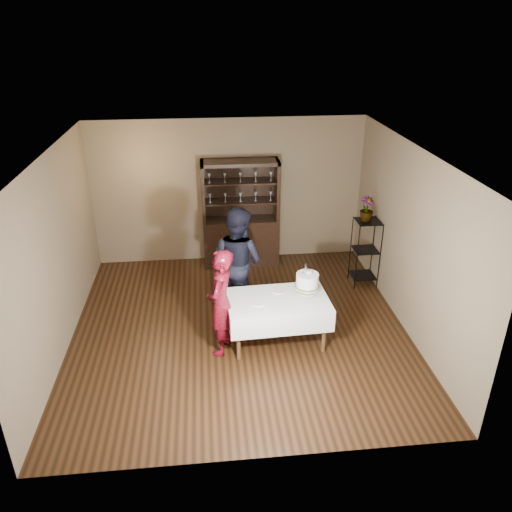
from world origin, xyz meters
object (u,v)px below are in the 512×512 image
(china_hutch, at_px, (241,230))
(plant_etagere, at_px, (365,250))
(woman, at_px, (221,303))
(cake, at_px, (307,281))
(man, at_px, (238,261))
(potted_plant, at_px, (367,209))
(cake_table, at_px, (278,309))

(china_hutch, xyz_separation_m, plant_etagere, (2.08, -1.05, -0.01))
(plant_etagere, distance_m, woman, 3.09)
(woman, relative_size, cake, 3.17)
(china_hutch, distance_m, man, 1.75)
(potted_plant, bearing_deg, woman, -145.53)
(china_hutch, bearing_deg, woman, -100.01)
(woman, relative_size, man, 0.89)
(china_hutch, xyz_separation_m, woman, (-0.49, -2.76, 0.12))
(plant_etagere, xyz_separation_m, cake_table, (-1.76, -1.59, -0.11))
(man, bearing_deg, cake, 179.79)
(plant_etagere, height_order, cake, cake)
(plant_etagere, xyz_separation_m, woman, (-2.57, -1.71, 0.13))
(plant_etagere, height_order, man, man)
(cake_table, xyz_separation_m, potted_plant, (1.72, 1.61, 0.85))
(man, xyz_separation_m, cake, (0.93, -0.79, 0.03))
(cake_table, height_order, man, man)
(cake_table, relative_size, man, 0.83)
(china_hutch, distance_m, cake_table, 2.66)
(cake_table, xyz_separation_m, woman, (-0.80, -0.12, 0.24))
(plant_etagere, xyz_separation_m, man, (-2.26, -0.68, 0.23))
(man, bearing_deg, plant_etagere, -123.18)
(cake_table, distance_m, man, 1.09)
(cake_table, bearing_deg, potted_plant, 43.10)
(china_hutch, distance_m, cake, 2.64)
(china_hutch, relative_size, plant_etagere, 1.67)
(cake, bearing_deg, cake_table, -164.79)
(cake_table, bearing_deg, man, 118.66)
(woman, xyz_separation_m, potted_plant, (2.53, 1.73, 0.61))
(potted_plant, bearing_deg, cake_table, -136.90)
(potted_plant, bearing_deg, plant_etagere, -26.92)
(china_hutch, height_order, woman, china_hutch)
(china_hutch, height_order, cake, china_hutch)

